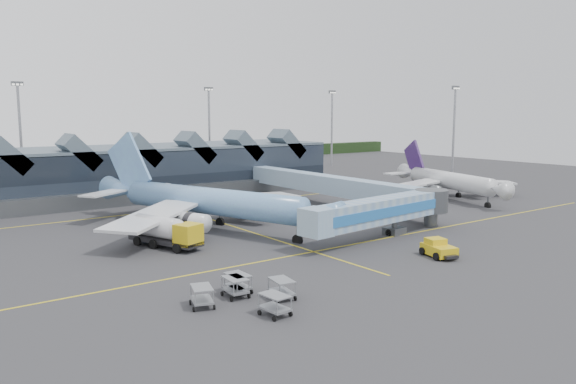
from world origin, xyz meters
TOP-DOWN VIEW (x-y plane):
  - ground at (0.00, 0.00)m, footprint 260.00×260.00m
  - taxi_stripes at (0.00, 10.00)m, footprint 120.00×60.00m
  - tree_line_far at (0.00, 110.00)m, footprint 260.00×4.00m
  - terminal at (-5.07, 47.35)m, footprint 90.00×22.25m
  - light_masts at (21.00, 62.80)m, footprint 132.40×42.56m
  - main_airliner at (-3.96, 11.17)m, footprint 34.54×40.63m
  - regional_jet at (46.25, 9.30)m, footprint 27.60×30.80m
  - jet_bridge at (13.31, -7.19)m, footprint 27.07×6.66m
  - fuel_truck at (-12.99, 4.64)m, footprint 5.88×10.78m
  - pushback_tug at (9.92, -18.00)m, footprint 3.67×4.86m
  - baggage_carts at (-15.58, -18.15)m, footprint 8.77×9.17m

SIDE VIEW (x-z plane):
  - ground at x=0.00m, z-range 0.00..0.00m
  - taxi_stripes at x=0.00m, z-range 0.00..0.01m
  - pushback_tug at x=9.92m, z-range -0.10..1.88m
  - baggage_carts at x=-15.58m, z-range 0.11..1.86m
  - tree_line_far at x=0.00m, z-range 0.00..4.00m
  - fuel_truck at x=-12.99m, z-range 0.22..3.87m
  - regional_jet at x=46.25m, z-range -1.96..8.77m
  - jet_bridge at x=13.31m, z-range 0.82..6.12m
  - main_airliner at x=-3.96m, z-range -2.77..10.69m
  - terminal at x=-5.07m, z-range -1.38..11.14m
  - light_masts at x=21.00m, z-range 1.26..23.71m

